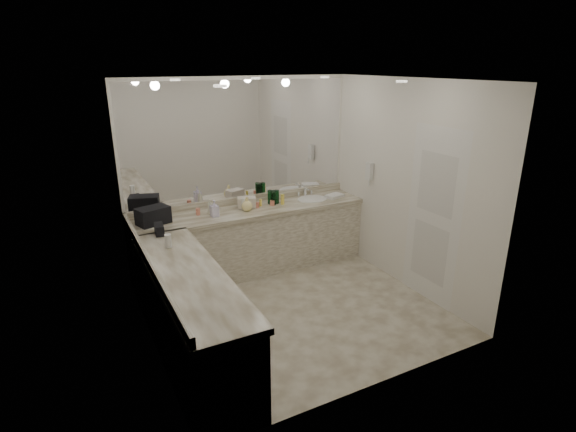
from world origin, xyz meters
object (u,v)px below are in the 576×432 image
hand_towel (335,196)px  soap_bottle_c (247,204)px  wall_phone (369,171)px  soap_bottle_a (210,206)px  black_toiletry_bag (153,215)px  cream_cosmetic_case (247,203)px  sink (312,200)px  soap_bottle_b (214,208)px

hand_towel → soap_bottle_c: soap_bottle_c is taller
wall_phone → soap_bottle_a: size_ratio=1.25×
black_toiletry_bag → soap_bottle_c: 1.20m
black_toiletry_bag → cream_cosmetic_case: (1.25, 0.06, -0.04)m
sink → hand_towel: 0.35m
wall_phone → soap_bottle_c: size_ratio=1.27×
black_toiletry_bag → hand_towel: (2.57, -0.08, -0.09)m
black_toiletry_bag → sink: bearing=-0.3°
black_toiletry_bag → soap_bottle_b: size_ratio=1.74×
cream_cosmetic_case → soap_bottle_b: size_ratio=1.11×
wall_phone → soap_bottle_a: wall_phone is taller
hand_towel → soap_bottle_a: size_ratio=1.34×
wall_phone → black_toiletry_bag: (-2.84, 0.51, -0.34)m
black_toiletry_bag → soap_bottle_b: (0.75, -0.09, 0.00)m
soap_bottle_a → soap_bottle_b: bearing=-86.4°
black_toiletry_bag → soap_bottle_a: (0.74, 0.06, -0.01)m
wall_phone → cream_cosmetic_case: size_ratio=1.00×
hand_towel → soap_bottle_b: 1.83m
soap_bottle_b → soap_bottle_c: bearing=2.9°
cream_cosmetic_case → sink: bearing=15.3°
cream_cosmetic_case → black_toiletry_bag: bearing=-157.7°
sink → cream_cosmetic_case: 0.99m
soap_bottle_a → soap_bottle_b: 0.14m
wall_phone → hand_towel: bearing=121.4°
soap_bottle_c → black_toiletry_bag: bearing=177.0°
hand_towel → soap_bottle_a: 1.84m
cream_cosmetic_case → hand_towel: (1.32, -0.14, -0.05)m
hand_towel → cream_cosmetic_case: bearing=174.0°
hand_towel → soap_bottle_c: size_ratio=1.37×
sink → hand_towel: hand_towel is taller
wall_phone → soap_bottle_b: size_ratio=1.11×
wall_phone → soap_bottle_a: 2.20m
cream_cosmetic_case → soap_bottle_c: bearing=-91.6°
hand_towel → soap_bottle_a: (-1.83, 0.13, 0.07)m
sink → soap_bottle_a: soap_bottle_a is taller
soap_bottle_a → sink: bearing=-2.6°
sink → soap_bottle_c: 1.04m
black_toiletry_bag → soap_bottle_a: size_ratio=1.95×
cream_cosmetic_case → hand_towel: size_ratio=0.93×
sink → cream_cosmetic_case: (-0.98, 0.07, 0.07)m
hand_towel → black_toiletry_bag: bearing=178.3°
sink → black_toiletry_bag: black_toiletry_bag is taller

